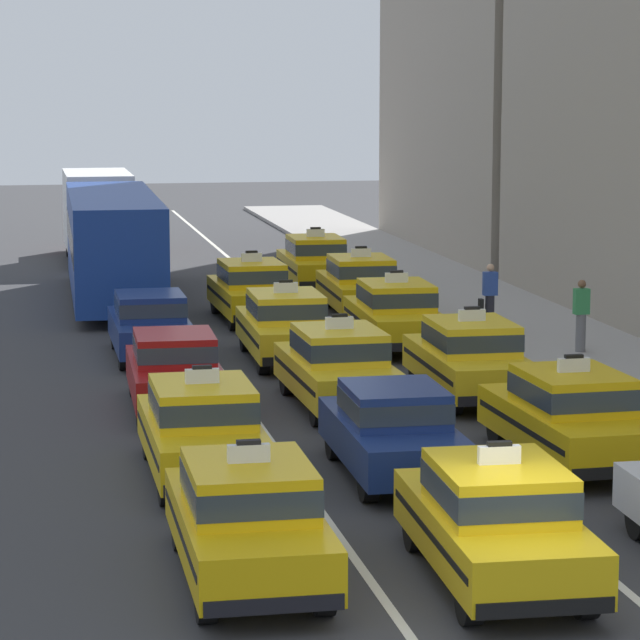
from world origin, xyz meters
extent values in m
plane|color=#353538|center=(0.00, 0.00, 0.00)|extent=(160.00, 160.00, 0.00)
cube|color=silver|center=(-1.60, 20.00, 0.00)|extent=(0.14, 80.00, 0.01)
cube|color=silver|center=(1.60, 20.00, 0.00)|extent=(0.14, 80.00, 0.01)
cube|color=#9E9993|center=(7.20, 15.00, 0.07)|extent=(4.00, 90.00, 0.15)
cylinder|color=black|center=(-3.93, 3.60, 0.32)|extent=(0.24, 0.64, 0.64)
cylinder|color=black|center=(-2.45, 3.59, 0.32)|extent=(0.24, 0.64, 0.64)
cylinder|color=black|center=(-3.95, 0.54, 0.32)|extent=(0.24, 0.64, 0.64)
cylinder|color=black|center=(-2.47, 0.53, 0.32)|extent=(0.24, 0.64, 0.64)
cube|color=yellow|center=(-3.20, 2.06, 0.67)|extent=(1.83, 4.51, 0.70)
cube|color=black|center=(-3.20, 2.06, 0.72)|extent=(1.85, 4.15, 0.10)
cube|color=yellow|center=(-3.20, 1.91, 1.34)|extent=(1.61, 2.11, 0.64)
cube|color=#2D3842|center=(-3.20, 1.91, 1.34)|extent=(1.63, 2.13, 0.35)
cube|color=white|center=(-3.20, 1.91, 1.78)|extent=(0.56, 0.12, 0.24)
cube|color=black|center=(-3.20, 1.91, 1.93)|extent=(0.32, 0.11, 0.06)
cube|color=black|center=(-3.19, 4.27, 0.42)|extent=(1.71, 0.15, 0.20)
cube|color=black|center=(-3.22, -0.15, 0.42)|extent=(1.71, 0.15, 0.20)
cylinder|color=black|center=(-3.91, 9.00, 0.32)|extent=(0.24, 0.64, 0.64)
cylinder|color=black|center=(-2.43, 9.00, 0.32)|extent=(0.24, 0.64, 0.64)
cylinder|color=black|center=(-3.91, 5.94, 0.32)|extent=(0.24, 0.64, 0.64)
cylinder|color=black|center=(-2.44, 5.94, 0.32)|extent=(0.24, 0.64, 0.64)
cube|color=yellow|center=(-3.17, 7.47, 0.67)|extent=(1.81, 4.50, 0.70)
cube|color=black|center=(-3.17, 7.47, 0.72)|extent=(1.83, 4.14, 0.10)
cube|color=yellow|center=(-3.17, 7.32, 1.34)|extent=(1.60, 2.10, 0.64)
cube|color=#2D3842|center=(-3.17, 7.32, 1.34)|extent=(1.62, 2.12, 0.35)
cube|color=white|center=(-3.17, 7.32, 1.78)|extent=(0.56, 0.12, 0.24)
cube|color=black|center=(-3.17, 7.32, 1.93)|extent=(0.32, 0.11, 0.06)
cube|color=black|center=(-3.17, 9.68, 0.42)|extent=(1.71, 0.14, 0.20)
cube|color=black|center=(-3.18, 5.26, 0.42)|extent=(1.71, 0.14, 0.20)
cylinder|color=black|center=(-3.75, 14.48, 0.32)|extent=(0.26, 0.65, 0.64)
cylinder|color=black|center=(-2.31, 14.44, 0.32)|extent=(0.26, 0.65, 0.64)
cylinder|color=black|center=(-3.82, 11.64, 0.32)|extent=(0.26, 0.65, 0.64)
cylinder|color=black|center=(-2.38, 11.61, 0.32)|extent=(0.26, 0.65, 0.64)
cube|color=maroon|center=(-3.06, 13.04, 0.65)|extent=(1.87, 4.34, 0.66)
cube|color=maroon|center=(-3.07, 12.94, 1.28)|extent=(1.61, 1.94, 0.60)
cube|color=#2D3842|center=(-3.07, 12.94, 1.28)|extent=(1.63, 1.96, 0.33)
cylinder|color=black|center=(-3.76, 20.35, 0.32)|extent=(0.24, 0.64, 0.64)
cylinder|color=black|center=(-2.32, 20.34, 0.32)|extent=(0.24, 0.64, 0.64)
cylinder|color=black|center=(-3.77, 17.51, 0.32)|extent=(0.24, 0.64, 0.64)
cylinder|color=black|center=(-2.33, 17.51, 0.32)|extent=(0.24, 0.64, 0.64)
cube|color=navy|center=(-3.05, 18.93, 0.65)|extent=(1.77, 4.30, 0.66)
cube|color=navy|center=(-3.05, 18.83, 1.28)|extent=(1.56, 1.90, 0.60)
cube|color=#2D3842|center=(-3.05, 18.83, 1.28)|extent=(1.58, 1.92, 0.33)
cylinder|color=black|center=(-4.24, 31.88, 0.32)|extent=(0.25, 0.64, 0.64)
cylinder|color=black|center=(-2.24, 31.85, 0.32)|extent=(0.25, 0.64, 0.64)
cylinder|color=black|center=(-4.37, 25.17, 0.32)|extent=(0.25, 0.64, 0.64)
cylinder|color=black|center=(-2.37, 25.13, 0.32)|extent=(0.25, 0.64, 0.64)
cube|color=navy|center=(-3.31, 28.51, 1.77)|extent=(2.71, 11.24, 2.90)
cube|color=#2D3842|center=(-3.31, 28.51, 2.02)|extent=(2.72, 10.80, 0.84)
cube|color=black|center=(-3.20, 34.06, 2.97)|extent=(2.13, 0.12, 0.36)
cylinder|color=black|center=(-4.18, 40.73, 0.32)|extent=(0.24, 0.64, 0.64)
cylinder|color=black|center=(-2.28, 40.74, 0.32)|extent=(0.24, 0.64, 0.64)
cylinder|color=black|center=(-4.16, 36.83, 0.32)|extent=(0.24, 0.64, 0.64)
cylinder|color=black|center=(-2.26, 36.84, 0.32)|extent=(0.24, 0.64, 0.64)
cube|color=maroon|center=(-3.23, 41.71, 1.37)|extent=(2.11, 2.21, 2.10)
cube|color=#2D3842|center=(-3.24, 42.78, 1.67)|extent=(1.93, 0.07, 0.76)
cube|color=silver|center=(-3.22, 38.45, 1.92)|extent=(2.32, 5.21, 2.70)
cylinder|color=black|center=(-0.68, 2.91, 0.32)|extent=(0.26, 0.65, 0.64)
cylinder|color=black|center=(0.80, 2.86, 0.32)|extent=(0.26, 0.65, 0.64)
cylinder|color=black|center=(-0.78, -0.15, 0.32)|extent=(0.26, 0.65, 0.64)
cylinder|color=black|center=(0.70, -0.20, 0.32)|extent=(0.26, 0.65, 0.64)
cube|color=yellow|center=(0.01, 1.35, 0.67)|extent=(1.95, 4.56, 0.70)
cube|color=black|center=(0.01, 1.35, 0.72)|extent=(1.96, 4.20, 0.10)
cube|color=yellow|center=(0.00, 1.20, 1.34)|extent=(1.67, 2.15, 0.64)
cube|color=#2D3842|center=(0.00, 1.20, 1.34)|extent=(1.69, 2.17, 0.35)
cube|color=white|center=(0.00, 1.20, 1.78)|extent=(0.56, 0.14, 0.24)
cube|color=black|center=(0.00, 1.20, 1.93)|extent=(0.32, 0.12, 0.06)
cube|color=black|center=(0.08, 3.56, 0.42)|extent=(1.71, 0.20, 0.20)
cube|color=black|center=(-0.06, -0.86, 0.42)|extent=(1.71, 0.20, 0.20)
cylinder|color=black|center=(-0.72, 8.36, 0.32)|extent=(0.25, 0.64, 0.64)
cylinder|color=black|center=(0.72, 8.34, 0.32)|extent=(0.25, 0.64, 0.64)
cylinder|color=black|center=(-0.76, 5.52, 0.32)|extent=(0.25, 0.64, 0.64)
cylinder|color=black|center=(0.68, 5.50, 0.32)|extent=(0.25, 0.64, 0.64)
cube|color=navy|center=(-0.02, 6.93, 0.65)|extent=(1.82, 4.32, 0.66)
cube|color=navy|center=(-0.02, 6.83, 1.28)|extent=(1.59, 1.92, 0.60)
cube|color=#2D3842|center=(-0.02, 6.83, 1.28)|extent=(1.61, 1.94, 0.33)
cylinder|color=black|center=(-0.58, 14.03, 0.32)|extent=(0.25, 0.64, 0.64)
cylinder|color=black|center=(0.90, 14.06, 0.32)|extent=(0.25, 0.64, 0.64)
cylinder|color=black|center=(-0.52, 10.97, 0.32)|extent=(0.25, 0.64, 0.64)
cylinder|color=black|center=(0.96, 11.00, 0.32)|extent=(0.25, 0.64, 0.64)
cube|color=yellow|center=(0.19, 12.51, 0.67)|extent=(1.89, 4.54, 0.70)
cube|color=black|center=(0.19, 12.51, 0.72)|extent=(1.90, 4.18, 0.10)
cube|color=yellow|center=(0.19, 12.36, 1.34)|extent=(1.64, 2.13, 0.64)
cube|color=#2D3842|center=(0.19, 12.36, 1.34)|extent=(1.66, 2.15, 0.35)
cube|color=white|center=(0.19, 12.36, 1.78)|extent=(0.56, 0.13, 0.24)
cube|color=black|center=(0.19, 12.36, 1.93)|extent=(0.32, 0.12, 0.06)
cube|color=black|center=(0.15, 14.72, 0.42)|extent=(1.71, 0.17, 0.20)
cube|color=black|center=(0.24, 10.31, 0.42)|extent=(1.71, 0.17, 0.20)
cylinder|color=black|center=(-0.67, 19.43, 0.32)|extent=(0.25, 0.64, 0.64)
cylinder|color=black|center=(0.81, 19.41, 0.32)|extent=(0.25, 0.64, 0.64)
cylinder|color=black|center=(-0.73, 16.37, 0.32)|extent=(0.25, 0.64, 0.64)
cylinder|color=black|center=(0.75, 16.35, 0.32)|extent=(0.25, 0.64, 0.64)
cube|color=yellow|center=(0.04, 17.89, 0.67)|extent=(1.88, 4.53, 0.70)
cube|color=black|center=(0.04, 17.89, 0.72)|extent=(1.90, 4.17, 0.10)
cube|color=yellow|center=(0.04, 17.74, 1.34)|extent=(1.64, 2.13, 0.64)
cube|color=#2D3842|center=(0.04, 17.74, 1.34)|extent=(1.66, 2.15, 0.35)
cube|color=white|center=(0.04, 17.74, 1.78)|extent=(0.56, 0.13, 0.24)
cube|color=black|center=(0.04, 17.74, 1.93)|extent=(0.32, 0.12, 0.06)
cube|color=black|center=(0.08, 20.10, 0.42)|extent=(1.71, 0.17, 0.20)
cube|color=black|center=(0.00, 15.68, 0.42)|extent=(1.71, 0.17, 0.20)
cylinder|color=black|center=(-0.60, 25.64, 0.32)|extent=(0.25, 0.65, 0.64)
cylinder|color=black|center=(0.87, 25.67, 0.32)|extent=(0.25, 0.65, 0.64)
cylinder|color=black|center=(-0.54, 22.58, 0.32)|extent=(0.25, 0.65, 0.64)
cylinder|color=black|center=(0.94, 22.61, 0.32)|extent=(0.25, 0.65, 0.64)
cube|color=yellow|center=(0.17, 24.13, 0.67)|extent=(1.90, 4.54, 0.70)
cube|color=black|center=(0.17, 24.13, 0.72)|extent=(1.91, 4.18, 0.10)
cube|color=yellow|center=(0.17, 23.98, 1.34)|extent=(1.65, 2.13, 0.64)
cube|color=#2D3842|center=(0.17, 23.98, 1.34)|extent=(1.67, 2.16, 0.35)
cube|color=white|center=(0.17, 23.98, 1.78)|extent=(0.56, 0.13, 0.24)
cube|color=black|center=(0.17, 23.98, 1.93)|extent=(0.32, 0.12, 0.06)
cube|color=black|center=(0.12, 26.33, 0.42)|extent=(1.71, 0.18, 0.20)
cube|color=black|center=(0.22, 21.92, 0.42)|extent=(1.71, 0.18, 0.20)
cylinder|color=black|center=(2.68, 2.82, 0.32)|extent=(0.26, 0.65, 0.64)
cylinder|color=black|center=(2.40, 8.75, 0.32)|extent=(0.26, 0.65, 0.64)
cylinder|color=black|center=(3.88, 8.80, 0.32)|extent=(0.26, 0.65, 0.64)
cylinder|color=black|center=(2.51, 5.69, 0.32)|extent=(0.26, 0.65, 0.64)
cube|color=yellow|center=(3.19, 7.24, 0.67)|extent=(1.95, 4.56, 0.70)
cube|color=black|center=(3.19, 7.24, 0.72)|extent=(1.96, 4.20, 0.10)
cube|color=yellow|center=(3.20, 7.09, 1.34)|extent=(1.67, 2.15, 0.64)
cube|color=#2D3842|center=(3.20, 7.09, 1.34)|extent=(1.69, 2.17, 0.35)
cube|color=white|center=(3.20, 7.09, 1.78)|extent=(0.56, 0.14, 0.24)
cube|color=black|center=(3.20, 7.09, 1.93)|extent=(0.32, 0.12, 0.06)
cube|color=black|center=(3.11, 9.45, 0.42)|extent=(1.71, 0.20, 0.20)
cube|color=black|center=(3.27, 5.03, 0.42)|extent=(1.71, 0.20, 0.20)
cylinder|color=black|center=(2.38, 14.51, 0.32)|extent=(0.25, 0.64, 0.64)
cylinder|color=black|center=(3.85, 14.49, 0.32)|extent=(0.25, 0.64, 0.64)
cylinder|color=black|center=(2.33, 11.45, 0.32)|extent=(0.25, 0.64, 0.64)
cylinder|color=black|center=(3.81, 11.43, 0.32)|extent=(0.25, 0.64, 0.64)
cube|color=yellow|center=(3.09, 12.97, 0.67)|extent=(1.87, 4.53, 0.70)
cube|color=black|center=(3.09, 12.97, 0.72)|extent=(1.88, 4.17, 0.10)
cube|color=yellow|center=(3.09, 12.82, 1.34)|extent=(1.63, 2.12, 0.64)
cube|color=#2D3842|center=(3.09, 12.82, 1.34)|extent=(1.65, 2.14, 0.35)
cube|color=white|center=(3.09, 12.82, 1.78)|extent=(0.56, 0.13, 0.24)
cube|color=black|center=(3.09, 12.82, 1.93)|extent=(0.32, 0.11, 0.06)
cube|color=black|center=(3.13, 15.18, 0.42)|extent=(1.71, 0.16, 0.20)
cube|color=black|center=(3.06, 10.76, 0.42)|extent=(1.71, 0.16, 0.20)
cylinder|color=black|center=(2.33, 20.72, 0.32)|extent=(0.26, 0.65, 0.64)
cylinder|color=black|center=(3.81, 20.67, 0.32)|extent=(0.26, 0.65, 0.64)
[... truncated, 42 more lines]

